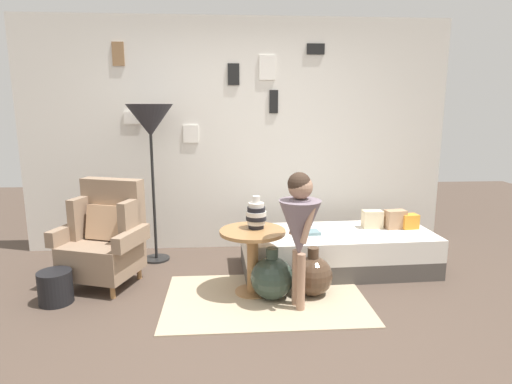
# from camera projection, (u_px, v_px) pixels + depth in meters

# --- Properties ---
(ground_plane) EXTENTS (12.00, 12.00, 0.00)m
(ground_plane) POSITION_uv_depth(u_px,v_px,m) (245.00, 327.00, 3.26)
(ground_plane) COLOR #4C3D33
(gallery_wall) EXTENTS (4.80, 0.12, 2.60)m
(gallery_wall) POSITION_uv_depth(u_px,v_px,m) (237.00, 136.00, 4.91)
(gallery_wall) COLOR silver
(gallery_wall) RESTS_ON ground
(rug) EXTENTS (1.72, 1.10, 0.01)m
(rug) POSITION_uv_depth(u_px,v_px,m) (265.00, 299.00, 3.71)
(rug) COLOR tan
(rug) RESTS_ON ground
(armchair) EXTENTS (0.87, 0.76, 0.97)m
(armchair) POSITION_uv_depth(u_px,v_px,m) (105.00, 238.00, 3.99)
(armchair) COLOR #9E7042
(armchair) RESTS_ON ground
(daybed) EXTENTS (1.93, 0.87, 0.40)m
(daybed) POSITION_uv_depth(u_px,v_px,m) (337.00, 251.00, 4.36)
(daybed) COLOR #4C4742
(daybed) RESTS_ON ground
(pillow_head) EXTENTS (0.18, 0.14, 0.15)m
(pillow_head) POSITION_uv_depth(u_px,v_px,m) (409.00, 221.00, 4.43)
(pillow_head) COLOR orange
(pillow_head) RESTS_ON daybed
(pillow_mid) EXTENTS (0.22, 0.15, 0.19)m
(pillow_mid) POSITION_uv_depth(u_px,v_px,m) (395.00, 219.00, 4.43)
(pillow_mid) COLOR tan
(pillow_mid) RESTS_ON daybed
(pillow_back) EXTENTS (0.20, 0.12, 0.18)m
(pillow_back) POSITION_uv_depth(u_px,v_px,m) (372.00, 219.00, 4.45)
(pillow_back) COLOR beige
(pillow_back) RESTS_ON daybed
(side_table) EXTENTS (0.58, 0.58, 0.58)m
(side_table) POSITION_uv_depth(u_px,v_px,m) (253.00, 248.00, 3.77)
(side_table) COLOR #9E7042
(side_table) RESTS_ON ground
(vase_striped) EXTENTS (0.18, 0.18, 0.29)m
(vase_striped) POSITION_uv_depth(u_px,v_px,m) (256.00, 215.00, 3.77)
(vase_striped) COLOR black
(vase_striped) RESTS_ON side_table
(floor_lamp) EXTENTS (0.48, 0.48, 1.66)m
(floor_lamp) POSITION_uv_depth(u_px,v_px,m) (150.00, 125.00, 4.39)
(floor_lamp) COLOR black
(floor_lamp) RESTS_ON ground
(person_child) EXTENTS (0.34, 0.34, 1.14)m
(person_child) POSITION_uv_depth(u_px,v_px,m) (300.00, 223.00, 3.42)
(person_child) COLOR #A37A60
(person_child) RESTS_ON ground
(book_on_daybed) EXTENTS (0.24, 0.18, 0.03)m
(book_on_daybed) POSITION_uv_depth(u_px,v_px,m) (308.00, 232.00, 4.25)
(book_on_daybed) COLOR slate
(book_on_daybed) RESTS_ON daybed
(demijohn_near) EXTENTS (0.37, 0.37, 0.46)m
(demijohn_near) POSITION_uv_depth(u_px,v_px,m) (272.00, 278.00, 3.70)
(demijohn_near) COLOR #2D3D33
(demijohn_near) RESTS_ON ground
(demijohn_far) EXTENTS (0.35, 0.35, 0.44)m
(demijohn_far) POSITION_uv_depth(u_px,v_px,m) (313.00, 276.00, 3.78)
(demijohn_far) COLOR #473323
(demijohn_far) RESTS_ON ground
(magazine_basket) EXTENTS (0.28, 0.28, 0.28)m
(magazine_basket) POSITION_uv_depth(u_px,v_px,m) (55.00, 287.00, 3.63)
(magazine_basket) COLOR black
(magazine_basket) RESTS_ON ground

